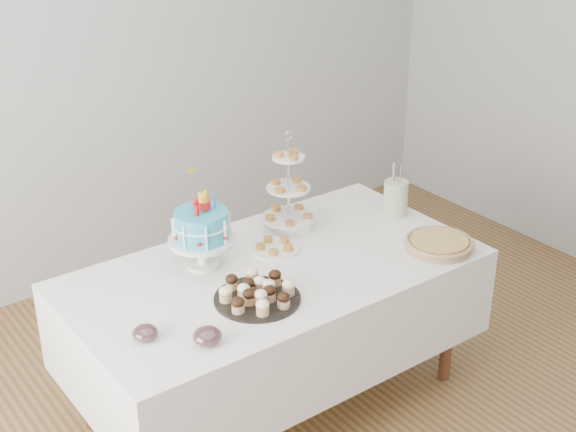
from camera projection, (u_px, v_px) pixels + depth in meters
walls at (316, 170)px, 3.23m from camera, size 5.04×4.04×2.70m
table at (274, 309)px, 3.80m from camera, size 1.92×1.02×0.77m
birthday_cake at (202, 241)px, 3.64m from camera, size 0.31×0.31×0.48m
cupcake_tray at (257, 292)px, 3.42m from camera, size 0.38×0.38×0.09m
pie at (439, 243)px, 3.84m from camera, size 0.33×0.33×0.05m
tiered_stand at (288, 188)px, 3.97m from camera, size 0.27×0.27×0.52m
plate_stack at (295, 223)px, 4.03m from camera, size 0.18×0.18×0.07m
pastry_plate at (275, 247)px, 3.84m from camera, size 0.24×0.24×0.04m
jam_bowl_a at (207, 336)px, 3.13m from camera, size 0.12×0.12×0.07m
jam_bowl_b at (145, 333)px, 3.16m from camera, size 0.10×0.10×0.06m
utensil_pitcher at (396, 197)px, 4.17m from camera, size 0.13×0.13×0.28m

